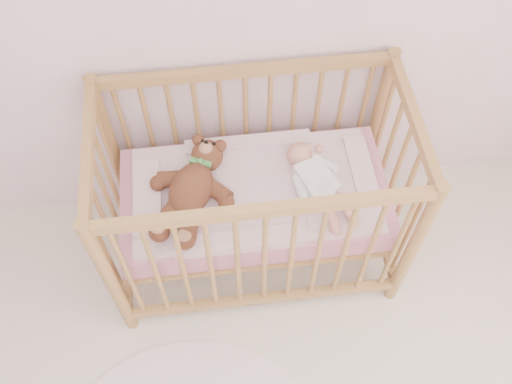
{
  "coord_description": "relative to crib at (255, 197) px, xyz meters",
  "views": [
    {
      "loc": [
        -0.03,
        0.2,
        2.72
      ],
      "look_at": [
        0.13,
        1.55,
        0.62
      ],
      "focal_mm": 40.0,
      "sensor_mm": 36.0,
      "label": 1
    }
  ],
  "objects": [
    {
      "name": "crib",
      "position": [
        0.0,
        0.0,
        0.0
      ],
      "size": [
        1.36,
        0.76,
        1.0
      ],
      "primitive_type": null,
      "color": "tan",
      "rests_on": "floor"
    },
    {
      "name": "mattress",
      "position": [
        0.0,
        0.0,
        -0.01
      ],
      "size": [
        1.22,
        0.62,
        0.13
      ],
      "primitive_type": "cube",
      "color": "#CE808D",
      "rests_on": "crib"
    },
    {
      "name": "blanket",
      "position": [
        0.0,
        0.0,
        0.06
      ],
      "size": [
        1.1,
        0.58,
        0.06
      ],
      "primitive_type": null,
      "color": "pink",
      "rests_on": "mattress"
    },
    {
      "name": "baby",
      "position": [
        0.27,
        -0.02,
        0.14
      ],
      "size": [
        0.41,
        0.57,
        0.12
      ],
      "primitive_type": null,
      "rotation": [
        0.0,
        0.0,
        0.35
      ],
      "color": "white",
      "rests_on": "blanket"
    },
    {
      "name": "teddy_bear",
      "position": [
        -0.28,
        -0.02,
        0.15
      ],
      "size": [
        0.61,
        0.7,
        0.16
      ],
      "primitive_type": null,
      "rotation": [
        0.0,
        0.0,
        -0.43
      ],
      "color": "brown",
      "rests_on": "blanket"
    }
  ]
}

